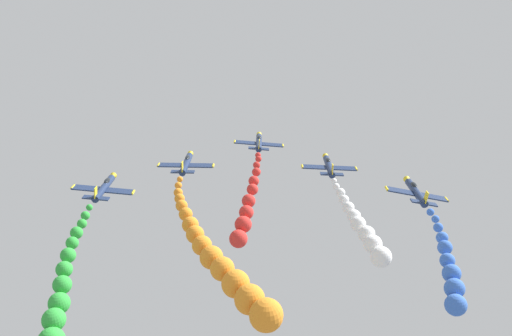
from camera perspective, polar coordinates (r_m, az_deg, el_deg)
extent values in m
cylinder|color=navy|center=(101.47, 0.31, 2.75)|extent=(1.19, 9.00, 1.19)
cone|color=yellow|center=(106.36, 0.33, 3.54)|extent=(1.13, 1.20, 1.13)
cube|color=navy|center=(101.12, 0.30, 2.63)|extent=(9.18, 1.90, 0.92)
cylinder|color=yellow|center=(101.15, -2.30, 2.84)|extent=(0.39, 1.40, 0.39)
cylinder|color=yellow|center=(101.29, 2.90, 2.41)|extent=(0.39, 1.40, 0.39)
cube|color=navy|center=(97.63, 0.29, 2.10)|extent=(3.80, 1.20, 0.49)
cube|color=yellow|center=(97.27, 0.33, 2.59)|extent=(0.27, 1.10, 1.61)
ellipsoid|color=black|center=(103.05, 0.34, 3.30)|extent=(0.85, 2.20, 0.76)
sphere|color=red|center=(94.60, 0.21, 1.39)|extent=(1.03, 1.03, 1.03)
sphere|color=red|center=(92.45, 0.26, 0.98)|extent=(1.11, 1.11, 1.11)
sphere|color=red|center=(90.44, 0.06, 0.31)|extent=(1.24, 1.24, 1.24)
sphere|color=red|center=(88.47, 0.04, -0.43)|extent=(1.48, 1.48, 1.48)
sphere|color=red|center=(86.63, -0.24, -1.41)|extent=(1.75, 1.75, 1.75)
sphere|color=red|center=(84.75, -0.39, -2.32)|extent=(1.85, 1.85, 1.85)
sphere|color=red|center=(83.08, -0.80, -3.55)|extent=(2.16, 2.16, 2.16)
sphere|color=red|center=(81.41, -1.05, -4.79)|extent=(2.26, 2.26, 2.26)
sphere|color=red|center=(79.79, -1.39, -6.07)|extent=(2.59, 2.59, 2.59)
sphere|color=red|center=(78.35, -1.90, -7.60)|extent=(2.73, 2.73, 2.73)
cylinder|color=navy|center=(90.32, -7.51, 0.44)|extent=(1.11, 9.00, 1.11)
cone|color=yellow|center=(95.11, -7.09, 1.44)|extent=(1.06, 1.20, 1.06)
cube|color=navy|center=(89.98, -7.55, 0.29)|extent=(9.20, 1.90, 0.29)
cylinder|color=yellow|center=(90.74, -10.42, 0.33)|extent=(0.36, 1.40, 0.36)
cylinder|color=yellow|center=(89.45, -4.63, 0.25)|extent=(0.36, 1.40, 0.36)
cube|color=navy|center=(86.58, -7.88, -0.40)|extent=(3.80, 1.20, 0.22)
cube|color=yellow|center=(86.18, -7.91, 0.15)|extent=(0.16, 1.10, 1.60)
ellipsoid|color=black|center=(91.85, -7.37, 1.09)|extent=(0.81, 2.20, 0.71)
sphere|color=orange|center=(83.43, -8.18, -1.21)|extent=(0.94, 0.94, 0.94)
sphere|color=orange|center=(81.23, -8.34, -1.87)|extent=(1.11, 1.11, 1.11)
sphere|color=orange|center=(79.05, -8.35, -2.63)|extent=(1.34, 1.34, 1.34)
sphere|color=orange|center=(76.75, -8.21, -3.27)|extent=(1.48, 1.48, 1.48)
sphere|color=orange|center=(74.49, -7.99, -4.02)|extent=(1.67, 1.67, 1.67)
sphere|color=orange|center=(72.27, -7.56, -4.93)|extent=(1.87, 1.87, 1.87)
sphere|color=orange|center=(70.18, -7.07, -6.07)|extent=(2.20, 2.20, 2.20)
sphere|color=orange|center=(68.00, -6.56, -7.10)|extent=(2.33, 2.33, 2.33)
sphere|color=orange|center=(65.89, -5.82, -8.28)|extent=(2.49, 2.49, 2.49)
sphere|color=orange|center=(63.79, -4.80, -9.55)|extent=(2.83, 2.83, 2.83)
sphere|color=orange|center=(61.66, -3.63, -10.76)|extent=(2.83, 2.83, 2.83)
sphere|color=orange|center=(59.74, -2.20, -12.32)|extent=(3.18, 3.18, 3.18)
sphere|color=orange|center=(57.88, -0.69, -13.92)|extent=(3.32, 3.32, 3.32)
sphere|color=orange|center=(56.03, 1.09, -15.52)|extent=(3.55, 3.55, 3.55)
cylinder|color=navy|center=(91.81, 7.84, 0.18)|extent=(1.14, 9.00, 1.14)
cone|color=yellow|center=(96.60, 7.49, 1.18)|extent=(1.09, 1.20, 1.09)
cube|color=navy|center=(91.46, 7.86, 0.04)|extent=(9.20, 1.90, 0.56)
cylinder|color=yellow|center=(90.94, 4.99, 0.16)|extent=(0.37, 1.40, 0.37)
cylinder|color=yellow|center=(92.21, 10.69, -0.09)|extent=(0.37, 1.40, 0.37)
cube|color=navy|center=(88.05, 8.14, -0.65)|extent=(3.80, 1.20, 0.34)
cube|color=yellow|center=(87.66, 8.20, -0.11)|extent=(0.21, 1.10, 1.60)
ellipsoid|color=black|center=(93.34, 7.74, 0.83)|extent=(0.83, 2.20, 0.73)
sphere|color=white|center=(84.97, 8.37, -1.39)|extent=(0.89, 0.89, 0.89)
sphere|color=white|center=(82.88, 8.60, -1.99)|extent=(1.08, 1.08, 1.08)
sphere|color=white|center=(80.86, 9.07, -2.64)|extent=(1.42, 1.42, 1.42)
sphere|color=white|center=(78.86, 9.43, -3.40)|extent=(1.49, 1.49, 1.49)
sphere|color=white|center=(76.92, 9.88, -4.22)|extent=(1.75, 1.75, 1.75)
sphere|color=white|center=(75.06, 10.47, -5.14)|extent=(1.95, 1.95, 1.95)
sphere|color=white|center=(73.08, 10.90, -5.93)|extent=(2.14, 2.14, 2.14)
sphere|color=white|center=(71.34, 11.77, -6.97)|extent=(2.28, 2.28, 2.28)
sphere|color=white|center=(69.54, 12.43, -8.00)|extent=(2.41, 2.41, 2.41)
sphere|color=white|center=(67.93, 13.28, -9.27)|extent=(2.66, 2.66, 2.66)
cylinder|color=navy|center=(84.83, -16.03, -2.09)|extent=(1.20, 9.00, 1.20)
cone|color=yellow|center=(89.39, -15.14, -0.89)|extent=(1.14, 1.20, 1.14)
cube|color=navy|center=(84.51, -16.10, -2.25)|extent=(9.18, 1.90, 1.03)
cylinder|color=yellow|center=(85.80, -19.06, -1.94)|extent=(0.39, 1.40, 0.39)
cylinder|color=yellow|center=(83.46, -13.06, -2.57)|extent=(0.39, 1.40, 0.39)
cube|color=navy|center=(81.27, -16.80, -3.09)|extent=(3.80, 1.20, 0.53)
cube|color=yellow|center=(80.83, -16.83, -2.53)|extent=(0.29, 1.10, 1.61)
ellipsoid|color=black|center=(86.25, -15.70, -1.35)|extent=(0.86, 2.20, 0.77)
sphere|color=green|center=(78.57, -17.45, -4.06)|extent=(0.94, 0.94, 0.94)
sphere|color=green|center=(76.79, -17.85, -4.88)|extent=(1.24, 1.24, 1.24)
sphere|color=green|center=(74.97, -18.18, -5.70)|extent=(1.31, 1.31, 1.31)
sphere|color=green|center=(73.27, -18.71, -6.60)|extent=(1.64, 1.64, 1.64)
sphere|color=green|center=(71.58, -19.13, -7.61)|extent=(1.62, 1.62, 1.62)
sphere|color=green|center=(70.00, -19.52, -8.83)|extent=(1.91, 1.91, 1.91)
sphere|color=green|center=(68.51, -19.90, -10.20)|extent=(2.00, 2.00, 2.00)
sphere|color=green|center=(67.01, -20.09, -11.69)|extent=(2.21, 2.21, 2.21)
sphere|color=green|center=(65.76, -20.38, -13.45)|extent=(2.48, 2.48, 2.48)
sphere|color=green|center=(64.44, -20.88, -14.98)|extent=(2.62, 2.62, 2.62)
cylinder|color=navy|center=(82.94, 16.82, -2.53)|extent=(1.29, 9.00, 1.29)
cone|color=yellow|center=(87.51, 15.95, -1.28)|extent=(1.22, 1.20, 1.22)
cube|color=navy|center=(82.61, 16.87, -2.70)|extent=(9.07, 1.90, 1.89)
cylinder|color=yellow|center=(81.16, 13.86, -2.16)|extent=(0.42, 1.40, 0.42)
cylinder|color=yellow|center=(84.29, 19.77, -3.21)|extent=(0.42, 1.40, 0.42)
cube|color=navy|center=(79.38, 17.58, -3.58)|extent=(3.77, 1.20, 0.88)
cube|color=yellow|center=(79.01, 17.78, -3.00)|extent=(0.43, 1.10, 1.60)
ellipsoid|color=black|center=(84.40, 16.59, -1.77)|extent=(0.92, 2.20, 0.84)
sphere|color=blue|center=(76.69, 18.22, -4.52)|extent=(1.04, 1.04, 1.04)
sphere|color=blue|center=(74.91, 18.71, -5.21)|extent=(1.04, 1.04, 1.04)
sphere|color=blue|center=(73.12, 18.97, -6.06)|extent=(1.26, 1.26, 1.26)
sphere|color=blue|center=(71.47, 19.35, -7.07)|extent=(1.53, 1.53, 1.53)
sphere|color=blue|center=(69.72, 19.62, -8.05)|extent=(1.82, 1.82, 1.82)
sphere|color=blue|center=(68.17, 19.85, -9.33)|extent=(1.82, 1.82, 1.82)
sphere|color=blue|center=(66.64, 20.25, -10.58)|extent=(2.19, 2.19, 2.19)
sphere|color=blue|center=(65.18, 20.53, -12.02)|extent=(2.33, 2.33, 2.33)
sphere|color=blue|center=(63.75, 20.65, -13.60)|extent=(2.43, 2.43, 2.43)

